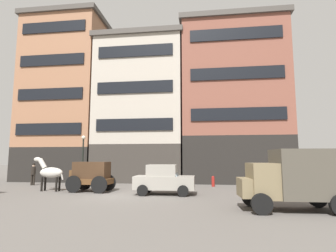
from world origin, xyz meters
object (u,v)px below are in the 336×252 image
(draft_horse, at_px, (50,172))
(fire_hydrant_curbside, at_px, (213,181))
(delivery_truck_near, at_px, (294,177))
(streetlamp_curbside, at_px, (83,153))
(pedestrian_officer, at_px, (33,173))
(cargo_wagon, at_px, (91,174))
(sedan_dark, at_px, (164,179))

(draft_horse, height_order, fire_hydrant_curbside, draft_horse)
(delivery_truck_near, height_order, streetlamp_curbside, streetlamp_curbside)
(pedestrian_officer, bearing_deg, draft_horse, -44.01)
(cargo_wagon, relative_size, pedestrian_officer, 1.66)
(streetlamp_curbside, relative_size, fire_hydrant_curbside, 4.96)
(cargo_wagon, relative_size, draft_horse, 1.27)
(delivery_truck_near, distance_m, streetlamp_curbside, 16.59)
(sedan_dark, xyz_separation_m, pedestrian_officer, (-11.61, 4.16, 0.07))
(cargo_wagon, relative_size, sedan_dark, 0.80)
(fire_hydrant_curbside, bearing_deg, draft_horse, -159.00)
(cargo_wagon, distance_m, delivery_truck_near, 12.47)
(streetlamp_curbside, bearing_deg, delivery_truck_near, -32.89)
(delivery_truck_near, relative_size, pedestrian_officer, 2.47)
(fire_hydrant_curbside, bearing_deg, pedestrian_officer, -176.75)
(pedestrian_officer, bearing_deg, streetlamp_curbside, 7.08)
(draft_horse, distance_m, sedan_dark, 8.06)
(cargo_wagon, bearing_deg, fire_hydrant_curbside, 27.54)
(cargo_wagon, height_order, draft_horse, draft_horse)
(draft_horse, height_order, sedan_dark, draft_horse)
(sedan_dark, xyz_separation_m, streetlamp_curbside, (-7.55, 4.66, 1.76))
(pedestrian_officer, height_order, streetlamp_curbside, streetlamp_curbside)
(draft_horse, bearing_deg, sedan_dark, -4.93)
(sedan_dark, bearing_deg, fire_hydrant_curbside, 57.45)
(pedestrian_officer, height_order, fire_hydrant_curbside, pedestrian_officer)
(cargo_wagon, bearing_deg, draft_horse, 179.94)
(pedestrian_officer, bearing_deg, fire_hydrant_curbside, 3.25)
(delivery_truck_near, bearing_deg, fire_hydrant_curbside, 108.67)
(draft_horse, bearing_deg, pedestrian_officer, 135.99)
(cargo_wagon, relative_size, streetlamp_curbside, 0.72)
(fire_hydrant_curbside, bearing_deg, streetlamp_curbside, -178.20)
(pedestrian_officer, distance_m, fire_hydrant_curbside, 14.83)
(sedan_dark, bearing_deg, delivery_truck_near, -34.32)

